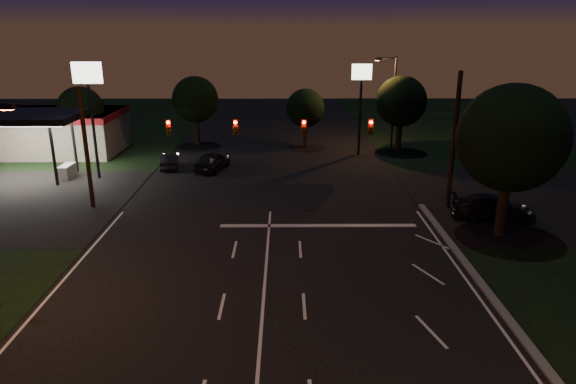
{
  "coord_description": "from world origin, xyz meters",
  "views": [
    {
      "loc": [
        0.97,
        -17.75,
        11.6
      ],
      "look_at": [
        1.14,
        8.92,
        3.0
      ],
      "focal_mm": 32.0,
      "sensor_mm": 36.0,
      "label": 1
    }
  ],
  "objects_px": {
    "car_oncoming_a": "(212,161)",
    "car_cross": "(493,207)",
    "tree_right_near": "(511,139)",
    "utility_pole_right": "(447,206)",
    "car_oncoming_b": "(169,161)"
  },
  "relations": [
    {
      "from": "utility_pole_right",
      "to": "car_cross",
      "type": "relative_size",
      "value": 1.76
    },
    {
      "from": "utility_pole_right",
      "to": "car_cross",
      "type": "distance_m",
      "value": 3.24
    },
    {
      "from": "tree_right_near",
      "to": "car_oncoming_a",
      "type": "relative_size",
      "value": 1.92
    },
    {
      "from": "utility_pole_right",
      "to": "car_oncoming_a",
      "type": "height_order",
      "value": "utility_pole_right"
    },
    {
      "from": "tree_right_near",
      "to": "car_cross",
      "type": "distance_m",
      "value": 5.58
    },
    {
      "from": "car_oncoming_a",
      "to": "car_oncoming_b",
      "type": "distance_m",
      "value": 3.89
    },
    {
      "from": "utility_pole_right",
      "to": "car_cross",
      "type": "bearing_deg",
      "value": -47.15
    },
    {
      "from": "tree_right_near",
      "to": "car_oncoming_b",
      "type": "height_order",
      "value": "tree_right_near"
    },
    {
      "from": "tree_right_near",
      "to": "car_cross",
      "type": "height_order",
      "value": "tree_right_near"
    },
    {
      "from": "car_oncoming_a",
      "to": "car_cross",
      "type": "height_order",
      "value": "car_oncoming_a"
    },
    {
      "from": "utility_pole_right",
      "to": "car_oncoming_a",
      "type": "xyz_separation_m",
      "value": [
        -17.18,
        9.46,
        0.78
      ]
    },
    {
      "from": "tree_right_near",
      "to": "car_oncoming_a",
      "type": "xyz_separation_m",
      "value": [
        -18.71,
        14.29,
        -4.9
      ]
    },
    {
      "from": "car_oncoming_a",
      "to": "utility_pole_right",
      "type": "bearing_deg",
      "value": 166.33
    },
    {
      "from": "utility_pole_right",
      "to": "car_oncoming_b",
      "type": "bearing_deg",
      "value": 154.19
    },
    {
      "from": "utility_pole_right",
      "to": "tree_right_near",
      "type": "bearing_deg",
      "value": -72.47
    }
  ]
}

